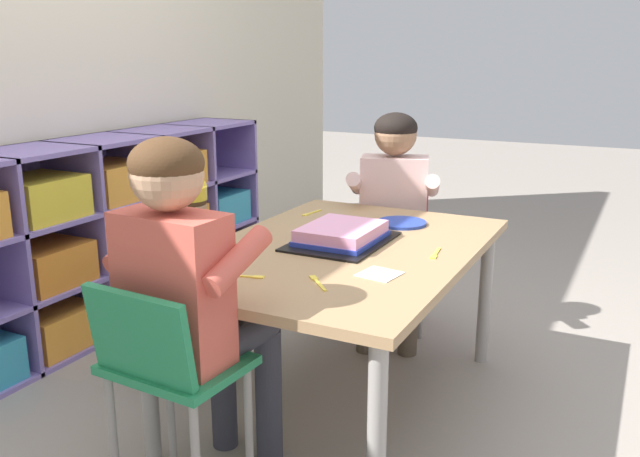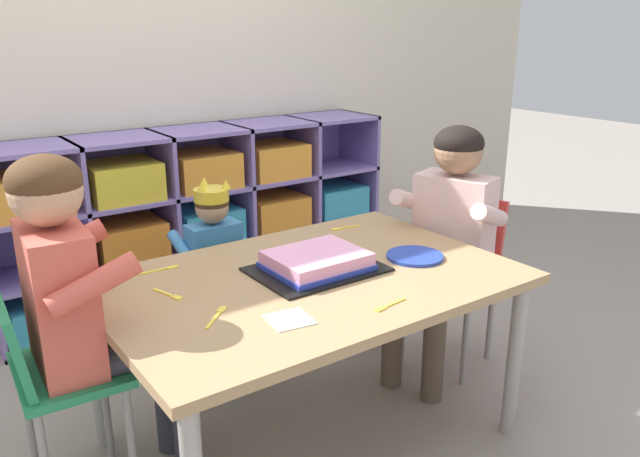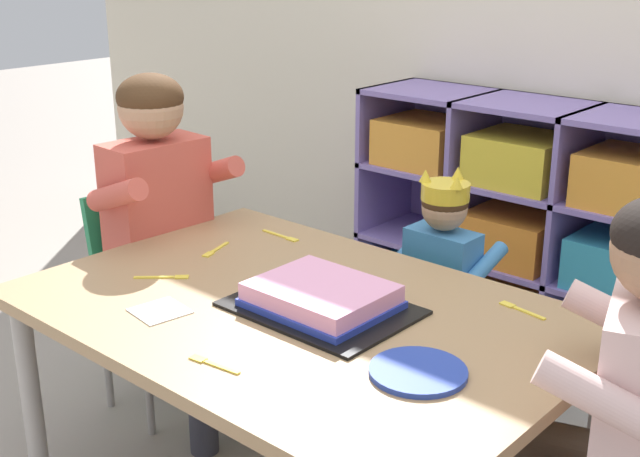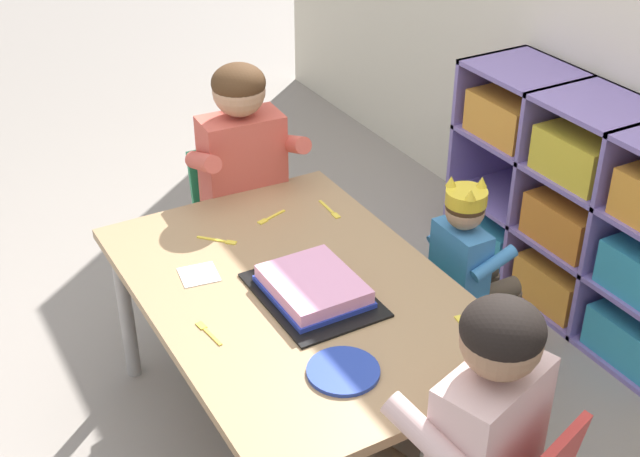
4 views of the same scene
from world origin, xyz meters
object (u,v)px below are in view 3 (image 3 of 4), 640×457
object	(u,v)px
classroom_chair_blue	(428,327)
fork_near_cake_tray	(519,309)
adult_helper_seated	(170,212)
child_with_crown	(449,268)
activity_table	(299,330)
fork_near_child_seat	(282,236)
birthday_cake_on_tray	(321,299)
fork_beside_plate_stack	(211,364)
guest_at_table_side	(611,394)
classroom_chair_adult_side	(153,270)
fork_by_napkin	(165,277)
fork_scattered_mid_table	(215,250)
paper_plate_stack	(418,372)

from	to	relation	value
classroom_chair_blue	fork_near_cake_tray	distance (m)	0.56
classroom_chair_blue	adult_helper_seated	world-z (taller)	adult_helper_seated
child_with_crown	activity_table	bearing A→B (deg)	92.39
fork_near_child_seat	adult_helper_seated	bearing A→B (deg)	31.92
child_with_crown	fork_near_child_seat	world-z (taller)	child_with_crown
birthday_cake_on_tray	fork_near_child_seat	bearing A→B (deg)	144.26
birthday_cake_on_tray	fork_beside_plate_stack	bearing A→B (deg)	-88.57
activity_table	guest_at_table_side	world-z (taller)	guest_at_table_side
activity_table	fork_near_child_seat	distance (m)	0.49
classroom_chair_blue	guest_at_table_side	xyz separation A→B (m)	(0.74, -0.50, 0.28)
birthday_cake_on_tray	fork_near_cake_tray	size ratio (longest dim) A/B	3.35
classroom_chair_adult_side	adult_helper_seated	xyz separation A→B (m)	(0.11, -0.01, 0.22)
classroom_chair_adult_side	fork_by_napkin	bearing A→B (deg)	-119.33
activity_table	adult_helper_seated	distance (m)	0.69
child_with_crown	fork_near_child_seat	size ratio (longest dim) A/B	5.85
classroom_chair_adult_side	adult_helper_seated	distance (m)	0.24
activity_table	fork_scattered_mid_table	distance (m)	0.45
classroom_chair_blue	fork_near_cake_tray	bearing A→B (deg)	149.49
adult_helper_seated	paper_plate_stack	distance (m)	1.08
classroom_chair_blue	adult_helper_seated	bearing A→B (deg)	34.52
child_with_crown	adult_helper_seated	world-z (taller)	adult_helper_seated
birthday_cake_on_tray	paper_plate_stack	distance (m)	0.36
fork_scattered_mid_table	fork_beside_plate_stack	distance (m)	0.65
classroom_chair_blue	paper_plate_stack	xyz separation A→B (m)	(0.42, -0.66, 0.27)
activity_table	fork_near_cake_tray	bearing A→B (deg)	39.61
paper_plate_stack	activity_table	bearing A→B (deg)	168.89
fork_near_child_seat	fork_beside_plate_stack	size ratio (longest dim) A/B	1.08
adult_helper_seated	fork_near_cake_tray	bearing A→B (deg)	-77.14
activity_table	fork_beside_plate_stack	distance (m)	0.33
guest_at_table_side	fork_near_child_seat	world-z (taller)	guest_at_table_side
fork_near_cake_tray	fork_by_napkin	distance (m)	0.88
classroom_chair_blue	birthday_cake_on_tray	xyz separation A→B (m)	(0.07, -0.56, 0.30)
classroom_chair_blue	fork_by_napkin	bearing A→B (deg)	63.08
paper_plate_stack	fork_beside_plate_stack	distance (m)	0.42
adult_helper_seated	fork_near_cake_tray	world-z (taller)	adult_helper_seated
activity_table	classroom_chair_adult_side	distance (m)	0.79
activity_table	fork_near_child_seat	bearing A→B (deg)	138.58
adult_helper_seated	fork_near_cake_tray	xyz separation A→B (m)	(1.06, 0.18, -0.05)
guest_at_table_side	fork_beside_plate_stack	bearing A→B (deg)	-76.41
fork_by_napkin	fork_scattered_mid_table	xyz separation A→B (m)	(-0.05, 0.21, 0.00)
activity_table	fork_near_cake_tray	distance (m)	0.52
adult_helper_seated	fork_near_child_seat	world-z (taller)	adult_helper_seated
fork_near_cake_tray	fork_near_child_seat	world-z (taller)	same
adult_helper_seated	fork_beside_plate_stack	distance (m)	0.86
adult_helper_seated	fork_near_child_seat	xyz separation A→B (m)	(0.29, 0.17, -0.05)
fork_by_napkin	classroom_chair_adult_side	bearing A→B (deg)	-76.21
adult_helper_seated	fork_near_child_seat	distance (m)	0.34
adult_helper_seated	classroom_chair_blue	bearing A→B (deg)	-52.71
fork_beside_plate_stack	guest_at_table_side	bearing A→B (deg)	24.41
classroom_chair_adult_side	child_with_crown	bearing A→B (deg)	-51.65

